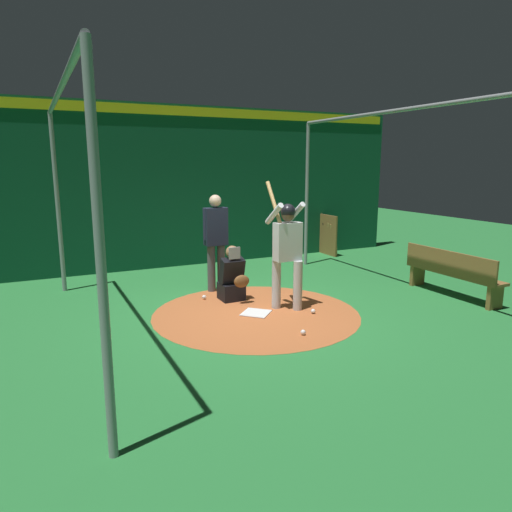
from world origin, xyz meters
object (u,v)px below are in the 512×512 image
(baseball_2, at_px, (313,311))
(batter, at_px, (287,246))
(home_plate, at_px, (256,313))
(baseball_0, at_px, (303,332))
(catcher, at_px, (232,279))
(bench, at_px, (451,272))
(baseball_1, at_px, (204,297))
(umpire, at_px, (216,237))
(bat_rack, at_px, (324,235))

(baseball_2, bearing_deg, batter, -148.05)
(home_plate, xyz_separation_m, baseball_0, (1.15, 0.18, 0.03))
(batter, relative_size, catcher, 2.13)
(home_plate, height_order, catcher, catcher)
(baseball_0, bearing_deg, bench, 98.41)
(batter, xyz_separation_m, baseball_2, (0.42, 0.26, -1.02))
(batter, bearing_deg, baseball_0, -18.20)
(baseball_0, bearing_deg, baseball_1, -163.52)
(baseball_0, relative_size, baseball_1, 1.00)
(catcher, distance_m, baseball_1, 0.62)
(batter, xyz_separation_m, baseball_0, (1.16, -0.38, -1.02))
(catcher, xyz_separation_m, baseball_0, (2.01, 0.23, -0.35))
(umpire, bearing_deg, catcher, 1.83)
(baseball_1, bearing_deg, home_plate, 23.60)
(catcher, distance_m, baseball_2, 1.57)
(bench, relative_size, baseball_2, 26.68)
(catcher, bearing_deg, bench, 67.76)
(bench, bearing_deg, umpire, -121.03)
(umpire, distance_m, bat_rack, 4.56)
(baseball_1, bearing_deg, batter, 43.64)
(home_plate, xyz_separation_m, batter, (-0.01, 0.57, 1.05))
(home_plate, relative_size, baseball_0, 5.68)
(bench, xyz_separation_m, baseball_0, (0.51, -3.43, -0.41))
(batter, bearing_deg, catcher, -143.89)
(baseball_1, bearing_deg, baseball_2, 40.79)
(batter, bearing_deg, baseball_2, 31.95)
(umpire, height_order, baseball_2, umpire)
(catcher, height_order, baseball_0, catcher)
(batter, xyz_separation_m, baseball_1, (-1.11, -1.05, -1.02))
(home_plate, xyz_separation_m, baseball_1, (-1.12, -0.49, 0.03))
(batter, distance_m, baseball_0, 1.60)
(home_plate, bearing_deg, batter, 91.26)
(bat_rack, distance_m, baseball_1, 5.14)
(batter, distance_m, baseball_1, 1.84)
(umpire, bearing_deg, baseball_1, -42.29)
(home_plate, relative_size, bat_rack, 0.36)
(home_plate, bearing_deg, baseball_2, 63.80)
(batter, height_order, catcher, batter)
(batter, relative_size, bat_rack, 1.78)
(baseball_0, xyz_separation_m, baseball_1, (-2.27, -0.67, 0.00))
(umpire, height_order, bat_rack, umpire)
(bat_rack, height_order, bench, bat_rack)
(baseball_0, bearing_deg, umpire, -174.66)
(baseball_0, relative_size, baseball_2, 1.00)
(catcher, xyz_separation_m, umpire, (-0.72, -0.02, 0.64))
(bat_rack, xyz_separation_m, baseball_1, (2.70, -4.36, -0.45))
(umpire, bearing_deg, baseball_2, 24.41)
(home_plate, distance_m, bench, 3.70)
(home_plate, bearing_deg, baseball_0, 9.02)
(bat_rack, distance_m, baseball_2, 5.22)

